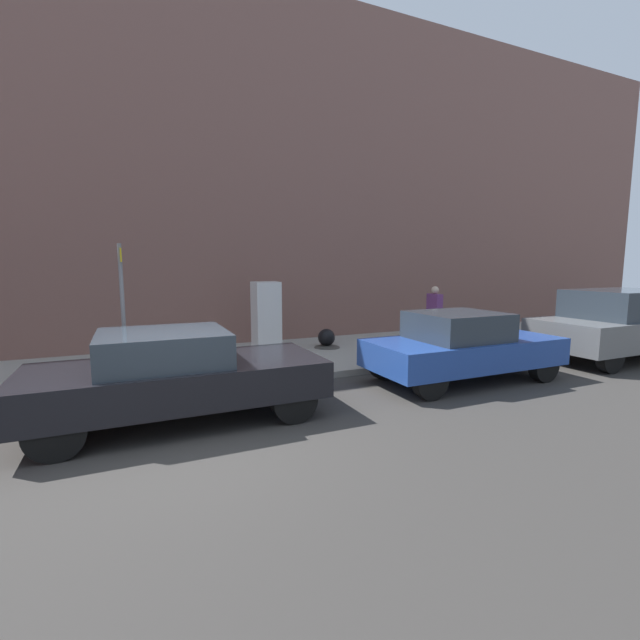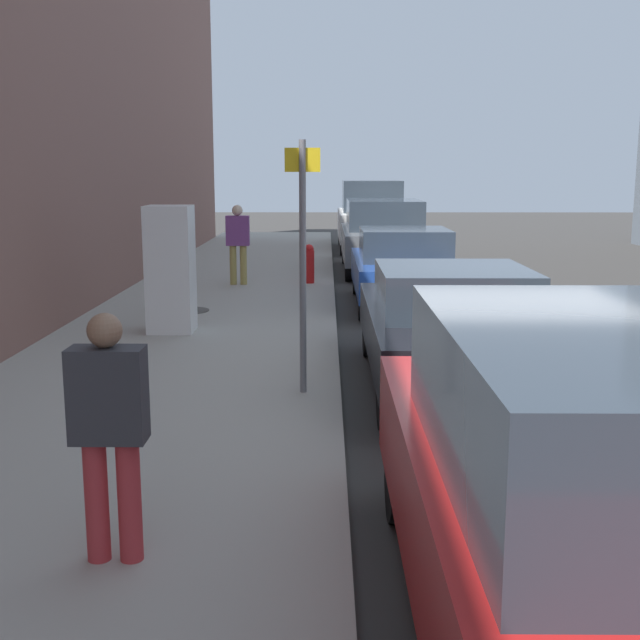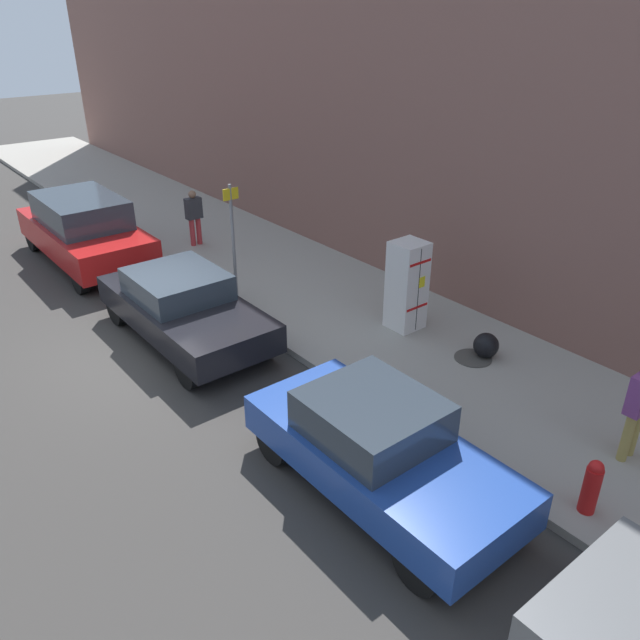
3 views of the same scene
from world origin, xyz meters
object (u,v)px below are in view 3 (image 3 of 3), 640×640
parked_hatchback_blue (378,447)px  street_sign_post (233,238)px  discarded_refrigerator (407,286)px  pedestrian_walking_far (639,403)px  pedestrian_standing_near (194,215)px  trash_bag (486,345)px  parked_sedan_dark (183,306)px  fire_hydrant (592,486)px  parked_suv_red (84,229)px

parked_hatchback_blue → street_sign_post: bearing=-104.6°
discarded_refrigerator → parked_hatchback_blue: bearing=39.9°
pedestrian_walking_far → pedestrian_standing_near: size_ratio=1.08×
trash_bag → parked_hatchback_blue: size_ratio=0.12×
trash_bag → parked_sedan_dark: (3.94, -4.36, 0.35)m
discarded_refrigerator → pedestrian_walking_far: bearing=85.0°
discarded_refrigerator → street_sign_post: (2.00, -3.25, 0.55)m
fire_hydrant → trash_bag: (-2.18, -3.35, -0.18)m
discarded_refrigerator → trash_bag: 1.96m
fire_hydrant → trash_bag: size_ratio=1.69×
discarded_refrigerator → parked_hatchback_blue: discarded_refrigerator is taller
fire_hydrant → parked_sedan_dark: bearing=-77.1°
pedestrian_standing_near → fire_hydrant: bearing=92.4°
pedestrian_standing_near → parked_suv_red: parked_suv_red is taller
street_sign_post → fire_hydrant: size_ratio=3.23×
pedestrian_standing_near → parked_sedan_dark: bearing=65.7°
pedestrian_standing_near → parked_suv_red: size_ratio=0.31×
pedestrian_walking_far → parked_sedan_dark: size_ratio=0.38×
parked_sedan_dark → fire_hydrant: bearing=102.9°
discarded_refrigerator → parked_suv_red: (3.65, -7.90, -0.15)m
pedestrian_walking_far → parked_suv_red: 13.24m
trash_bag → parked_sedan_dark: bearing=-47.9°
discarded_refrigerator → pedestrian_walking_far: (0.43, 4.94, 0.02)m
fire_hydrant → parked_sedan_dark: size_ratio=0.19×
street_sign_post → parked_hatchback_blue: (1.64, 6.30, -0.87)m
pedestrian_walking_far → parked_suv_red: bearing=-126.4°
pedestrian_standing_near → parked_hatchback_blue: 10.39m
trash_bag → parked_sedan_dark: parked_sedan_dark is taller
fire_hydrant → pedestrian_walking_far: bearing=-170.8°
parked_sedan_dark → parked_hatchback_blue: 5.60m
trash_bag → street_sign_post: bearing=-65.6°
pedestrian_standing_near → discarded_refrigerator: bearing=104.7°
discarded_refrigerator → street_sign_post: street_sign_post is taller
street_sign_post → pedestrian_standing_near: bearing=-105.3°
discarded_refrigerator → pedestrian_walking_far: discarded_refrigerator is taller
pedestrian_standing_near → parked_sedan_dark: size_ratio=0.35×
discarded_refrigerator → parked_hatchback_blue: size_ratio=0.45×
discarded_refrigerator → trash_bag: bearing=99.2°
fire_hydrant → street_sign_post: bearing=-89.2°
fire_hydrant → pedestrian_walking_far: 1.56m
street_sign_post → parked_sedan_dark: 1.99m
trash_bag → parked_suv_red: 10.50m
parked_suv_red → street_sign_post: bearing=109.4°
discarded_refrigerator → pedestrian_walking_far: 4.96m
street_sign_post → fire_hydrant: 8.48m
pedestrian_standing_near → parked_sedan_dark: pedestrian_standing_near is taller
parked_sedan_dark → parked_hatchback_blue: bearing=90.0°
discarded_refrigerator → parked_suv_red: bearing=-65.2°
trash_bag → pedestrian_walking_far: (0.73, 3.12, 0.70)m
fire_hydrant → trash_bag: fire_hydrant is taller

